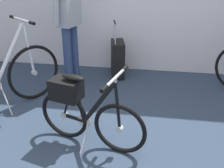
# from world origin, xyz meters

# --- Properties ---
(ground_plane) EXTENTS (7.33, 7.33, 0.00)m
(ground_plane) POSITION_xyz_m (0.00, 0.00, 0.00)
(ground_plane) COLOR #2D3D51
(folding_bike_foreground) EXTENTS (1.08, 0.52, 0.78)m
(folding_bike_foreground) POSITION_xyz_m (-0.35, 0.11, 0.38)
(folding_bike_foreground) COLOR black
(folding_bike_foreground) RESTS_ON ground_plane
(display_bike_left) EXTENTS (0.91, 1.23, 1.04)m
(display_bike_left) POSITION_xyz_m (-1.42, 0.59, 0.39)
(display_bike_left) COLOR black
(display_bike_left) RESTS_ON ground_plane
(visitor_near_wall) EXTENTS (0.35, 0.51, 1.75)m
(visitor_near_wall) POSITION_xyz_m (-0.83, 1.36, 1.01)
(visitor_near_wall) COLOR navy
(visitor_near_wall) RESTS_ON ground_plane
(rolling_suitcase) EXTENTS (0.25, 0.39, 0.83)m
(rolling_suitcase) POSITION_xyz_m (-0.24, 1.74, 0.28)
(rolling_suitcase) COLOR black
(rolling_suitcase) RESTS_ON ground_plane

